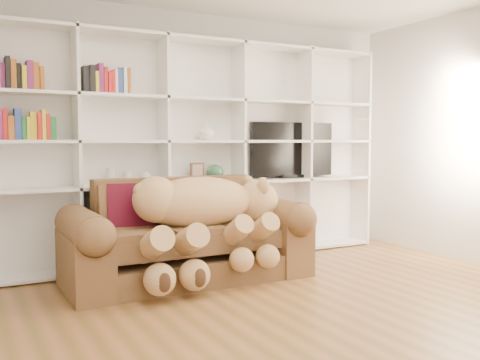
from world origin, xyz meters
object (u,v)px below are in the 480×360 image
teddy_bear (204,213)px  tv (292,150)px  gift_box (294,253)px  sofa (187,242)px

teddy_bear → tv: bearing=20.0°
gift_box → teddy_bear: bearing=-170.7°
sofa → gift_box: size_ratio=7.39×
teddy_bear → tv: tv is taller
gift_box → tv: bearing=58.4°
gift_box → sofa: bearing=179.8°
tv → sofa: bearing=-157.2°
sofa → gift_box: 1.24m
sofa → teddy_bear: (0.09, -0.19, 0.29)m
sofa → teddy_bear: teddy_bear is taller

